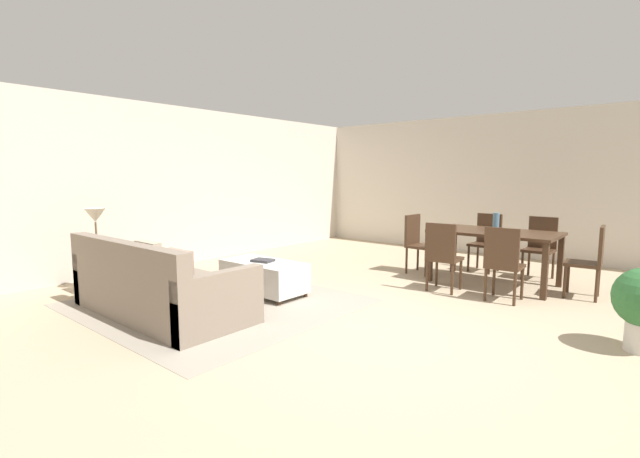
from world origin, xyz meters
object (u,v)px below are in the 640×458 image
dining_chair_near_right (503,260)px  side_table (98,258)px  dining_chair_near_left (443,253)px  dining_chair_far_right (540,244)px  dining_chair_head_east (591,258)px  vase_centerpiece (496,222)px  book_on_ottoman (263,260)px  table_lamp (95,217)px  dining_table (494,237)px  dining_chair_head_west (417,240)px  dining_chair_far_left (486,239)px  couch (158,289)px  ottoman_table (264,276)px

dining_chair_near_right → side_table: bearing=-144.6°
dining_chair_near_right → dining_chair_near_left: bearing=-178.3°
dining_chair_far_right → dining_chair_head_east: same height
vase_centerpiece → book_on_ottoman: bearing=-130.5°
table_lamp → dining_table: (3.79, 3.82, -0.33)m
dining_chair_head_west → vase_centerpiece: vase_centerpiece is taller
dining_chair_near_left → dining_chair_head_west: (-0.80, 0.84, 0.00)m
dining_chair_near_left → dining_chair_far_left: same height
dining_table → dining_chair_near_left: dining_chair_near_left is taller
couch → ottoman_table: bearing=78.3°
dining_chair_near_right → book_on_ottoman: 2.98m
dining_chair_near_left → dining_chair_head_east: same height
dining_chair_near_left → vase_centerpiece: (0.39, 0.86, 0.37)m
vase_centerpiece → side_table: bearing=-135.0°
dining_chair_near_right → dining_chair_far_right: bearing=89.5°
dining_chair_far_left → book_on_ottoman: size_ratio=3.54×
dining_table → vase_centerpiece: size_ratio=6.44×
couch → dining_chair_head_east: (3.56, 3.82, 0.23)m
dining_chair_near_right → book_on_ottoman: size_ratio=3.54×
couch → dining_chair_far_right: (2.78, 4.61, 0.23)m
book_on_ottoman → dining_chair_far_right: bearing=52.7°
dining_chair_near_left → vase_centerpiece: size_ratio=3.58×
table_lamp → dining_chair_head_east: table_lamp is taller
side_table → dining_chair_near_right: size_ratio=0.64×
ottoman_table → dining_chair_head_east: (3.28, 2.49, 0.28)m
dining_table → dining_chair_far_left: 0.94m
side_table → dining_chair_near_left: (3.42, 2.95, 0.06)m
couch → ottoman_table: (0.28, 1.33, -0.04)m
ottoman_table → side_table: size_ratio=1.92×
dining_chair_head_west → dining_chair_head_east: bearing=1.2°
dining_chair_far_left → vase_centerpiece: size_ratio=3.58×
dining_chair_near_left → dining_chair_near_right: 0.77m
vase_centerpiece → couch: bearing=-122.2°
dining_chair_near_left → dining_chair_head_west: 1.16m
couch → dining_chair_near_right: dining_chair_near_right is taller
side_table → dining_chair_head_west: size_ratio=0.64×
dining_chair_near_right → table_lamp: bearing=-144.6°
couch → dining_table: bearing=58.0°
ottoman_table → dining_chair_near_left: bearing=42.8°
dining_chair_near_left → dining_chair_head_east: bearing=29.7°
dining_chair_near_left → dining_chair_head_west: same height
table_lamp → dining_chair_far_left: (3.39, 4.66, -0.48)m
table_lamp → dining_chair_near_left: 4.55m
dining_chair_far_right → dining_chair_head_west: same height
table_lamp → dining_chair_near_right: bearing=35.4°
ottoman_table → side_table: (-1.70, -1.35, 0.22)m
dining_chair_far_left → book_on_ottoman: bearing=-117.1°
dining_chair_far_right → book_on_ottoman: 4.14m
dining_chair_near_left → vase_centerpiece: 1.01m
table_lamp → dining_chair_head_west: bearing=55.4°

